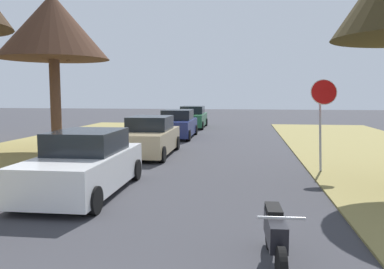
% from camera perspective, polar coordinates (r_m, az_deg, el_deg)
% --- Properties ---
extents(stop_sign_far, '(0.82, 0.74, 2.91)m').
position_cam_1_polar(stop_sign_far, '(12.91, 18.54, 4.08)').
color(stop_sign_far, '#9EA0A5').
rests_on(stop_sign_far, grass_verge_right).
extents(street_tree_left_mid_b, '(4.72, 4.72, 6.70)m').
position_cam_1_polar(street_tree_left_mid_b, '(18.32, -19.64, 14.50)').
color(street_tree_left_mid_b, brown).
rests_on(street_tree_left_mid_b, grass_verge_left).
extents(parked_sedan_white, '(2.00, 4.43, 1.57)m').
position_cam_1_polar(parked_sedan_white, '(10.26, -15.32, -4.26)').
color(parked_sedan_white, white).
rests_on(parked_sedan_white, ground).
extents(parked_sedan_tan, '(2.00, 4.43, 1.57)m').
position_cam_1_polar(parked_sedan_tan, '(16.07, -6.22, -0.41)').
color(parked_sedan_tan, tan).
rests_on(parked_sedan_tan, ground).
extents(parked_sedan_navy, '(2.00, 4.43, 1.57)m').
position_cam_1_polar(parked_sedan_navy, '(22.35, -2.16, 1.43)').
color(parked_sedan_navy, navy).
rests_on(parked_sedan_navy, ground).
extents(parked_sedan_green, '(2.00, 4.43, 1.57)m').
position_cam_1_polar(parked_sedan_green, '(28.72, 0.06, 2.46)').
color(parked_sedan_green, '#28663D').
rests_on(parked_sedan_green, ground).
extents(parked_motorcycle, '(0.60, 2.05, 0.97)m').
position_cam_1_polar(parked_motorcycle, '(5.93, 12.00, -14.19)').
color(parked_motorcycle, black).
rests_on(parked_motorcycle, ground).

